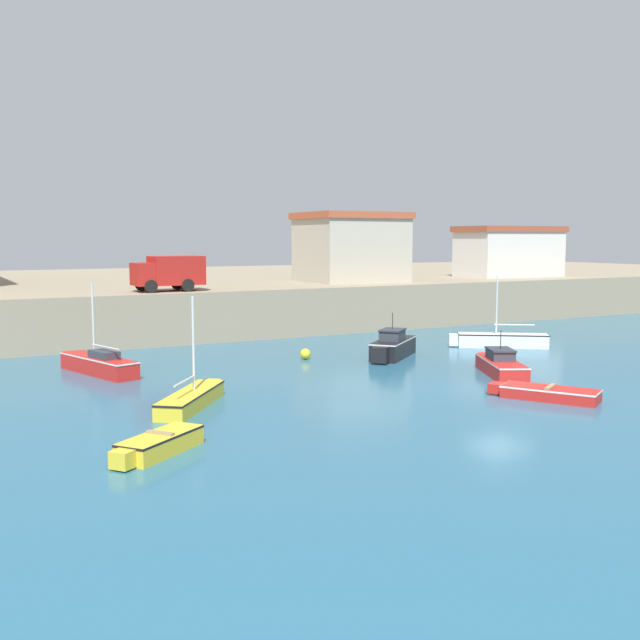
{
  "coord_description": "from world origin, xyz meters",
  "views": [
    {
      "loc": [
        -21.81,
        -23.9,
        6.5
      ],
      "look_at": [
        -2.01,
        12.24,
        2.0
      ],
      "focal_mm": 42.0,
      "sensor_mm": 36.0,
      "label": 1
    }
  ],
  "objects": [
    {
      "name": "truck_on_quay",
      "position": [
        -7.61,
        21.84,
        4.42
      ],
      "size": [
        4.33,
        2.23,
        2.2
      ],
      "color": "#AD1E19",
      "rests_on": "quay_seawall"
    },
    {
      "name": "ground_plane",
      "position": [
        0.0,
        0.0,
        0.0
      ],
      "size": [
        200.0,
        200.0,
        0.0
      ],
      "primitive_type": "plane",
      "color": "#28607F"
    },
    {
      "name": "mooring_buoy",
      "position": [
        -3.31,
        11.53,
        0.29
      ],
      "size": [
        0.58,
        0.58,
        0.58
      ],
      "primitive_type": "sphere",
      "color": "yellow",
      "rests_on": "ground"
    },
    {
      "name": "sailboat_white_2",
      "position": [
        9.05,
        9.88,
        0.45
      ],
      "size": [
        5.31,
        4.16,
        4.33
      ],
      "color": "white",
      "rests_on": "ground"
    },
    {
      "name": "harbor_shed_far_end",
      "position": [
        8.0,
        25.55,
        5.86
      ],
      "size": [
        7.54,
        6.39,
        5.27
      ],
      "color": "#BCB29E",
      "rests_on": "quay_seawall"
    },
    {
      "name": "dinghy_red_6",
      "position": [
        0.61,
        -2.15,
        0.27
      ],
      "size": [
        3.14,
        4.36,
        0.58
      ],
      "color": "red",
      "rests_on": "ground"
    },
    {
      "name": "motorboat_black_4",
      "position": [
        1.18,
        9.79,
        0.61
      ],
      "size": [
        4.57,
        4.09,
        2.47
      ],
      "color": "black",
      "rests_on": "ground"
    },
    {
      "name": "sailboat_yellow_0",
      "position": [
        -12.49,
        3.45,
        0.36
      ],
      "size": [
        4.11,
        4.85,
        4.29
      ],
      "color": "yellow",
      "rests_on": "ground"
    },
    {
      "name": "motorboat_red_1",
      "position": [
        2.8,
        2.99,
        0.47
      ],
      "size": [
        3.34,
        5.12,
        2.14
      ],
      "color": "red",
      "rests_on": "ground"
    },
    {
      "name": "dinghy_yellow_5",
      "position": [
        -15.51,
        -2.2,
        0.33
      ],
      "size": [
        3.37,
        2.82,
        0.68
      ],
      "color": "yellow",
      "rests_on": "ground"
    },
    {
      "name": "sailboat_red_3",
      "position": [
        -14.1,
        12.5,
        0.5
      ],
      "size": [
        2.72,
        6.05,
        4.41
      ],
      "color": "red",
      "rests_on": "ground"
    },
    {
      "name": "harbor_shed_mid_row",
      "position": [
        24.0,
        25.45,
        5.39
      ],
      "size": [
        9.27,
        4.77,
        4.34
      ],
      "color": "silver",
      "rests_on": "quay_seawall"
    },
    {
      "name": "quay_seawall",
      "position": [
        0.0,
        39.64,
        1.6
      ],
      "size": [
        120.0,
        40.0,
        3.2
      ],
      "primitive_type": "cube",
      "color": "gray",
      "rests_on": "ground"
    }
  ]
}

